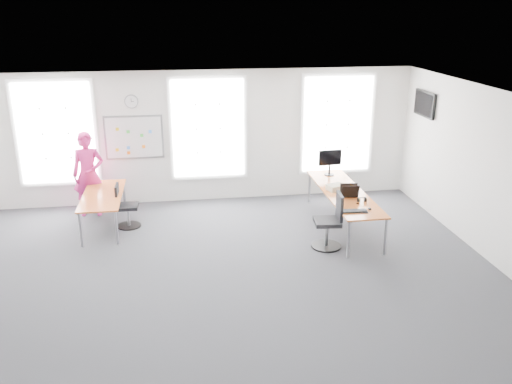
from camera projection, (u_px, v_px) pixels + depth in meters
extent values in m
plane|color=#2A2A2F|center=(209.00, 281.00, 9.00)|extent=(10.00, 10.00, 0.00)
plane|color=white|center=(203.00, 100.00, 8.01)|extent=(10.00, 10.00, 0.00)
plane|color=white|center=(195.00, 137.00, 12.24)|extent=(10.00, 0.00, 10.00)
plane|color=white|center=(235.00, 346.00, 4.77)|extent=(10.00, 0.00, 10.00)
plane|color=white|center=(500.00, 181.00, 9.21)|extent=(0.00, 10.00, 10.00)
cube|color=white|center=(56.00, 133.00, 11.72)|extent=(1.60, 0.06, 2.20)
cube|color=white|center=(208.00, 128.00, 12.19)|extent=(1.60, 0.06, 2.20)
cube|color=white|center=(337.00, 124.00, 12.61)|extent=(1.60, 0.06, 2.20)
cube|color=#D75E20|center=(344.00, 192.00, 11.02)|extent=(0.81, 3.04, 0.03)
cylinder|color=gray|center=(349.00, 239.00, 9.73)|extent=(0.05, 0.05, 0.71)
cylinder|color=gray|center=(385.00, 237.00, 9.82)|extent=(0.05, 0.05, 0.71)
cylinder|color=gray|center=(309.00, 188.00, 12.45)|extent=(0.05, 0.05, 0.71)
cylinder|color=gray|center=(338.00, 186.00, 12.55)|extent=(0.05, 0.05, 0.71)
cube|color=#D75E20|center=(103.00, 195.00, 10.94)|extent=(0.78, 1.95, 0.03)
cylinder|color=gray|center=(81.00, 230.00, 10.16)|extent=(0.05, 0.05, 0.68)
cylinder|color=gray|center=(117.00, 228.00, 10.25)|extent=(0.05, 0.05, 0.68)
cylinder|color=gray|center=(93.00, 197.00, 11.87)|extent=(0.05, 0.05, 0.68)
cylinder|color=gray|center=(124.00, 196.00, 11.96)|extent=(0.05, 0.05, 0.68)
cylinder|color=black|center=(326.00, 246.00, 10.25)|extent=(0.56, 0.56, 0.03)
cylinder|color=gray|center=(327.00, 234.00, 10.17)|extent=(0.07, 0.07, 0.46)
cube|color=black|center=(327.00, 222.00, 10.09)|extent=(0.52, 0.52, 0.08)
cube|color=black|center=(340.00, 206.00, 10.00)|extent=(0.10, 0.46, 0.49)
cylinder|color=black|center=(129.00, 226.00, 11.19)|extent=(0.49, 0.49, 0.03)
cylinder|color=gray|center=(128.00, 216.00, 11.12)|extent=(0.06, 0.06, 0.39)
cube|color=black|center=(128.00, 206.00, 11.05)|extent=(0.42, 0.42, 0.07)
cube|color=black|center=(117.00, 195.00, 10.94)|extent=(0.05, 0.39, 0.42)
imported|color=#C0206B|center=(89.00, 174.00, 11.54)|extent=(0.67, 0.45, 1.83)
cube|color=silver|center=(134.00, 137.00, 12.00)|extent=(1.20, 0.03, 0.90)
cylinder|color=gray|center=(131.00, 101.00, 11.74)|extent=(0.30, 0.04, 0.30)
cube|color=black|center=(425.00, 104.00, 11.74)|extent=(0.06, 0.90, 0.55)
cube|color=black|center=(355.00, 211.00, 9.94)|extent=(0.48, 0.23, 0.02)
ellipsoid|color=black|center=(370.00, 209.00, 10.03)|extent=(0.07, 0.10, 0.04)
cylinder|color=black|center=(358.00, 204.00, 10.34)|extent=(0.06, 0.06, 0.01)
cylinder|color=black|center=(359.00, 200.00, 10.41)|extent=(0.04, 0.09, 0.09)
cylinder|color=black|center=(365.00, 200.00, 10.43)|extent=(0.04, 0.09, 0.09)
cylinder|color=gold|center=(359.00, 200.00, 10.41)|extent=(0.01, 0.09, 0.09)
cube|color=black|center=(362.00, 198.00, 10.40)|extent=(0.15, 0.02, 0.01)
cube|color=black|center=(349.00, 190.00, 10.66)|extent=(0.35, 0.11, 0.28)
cube|color=#E54900|center=(350.00, 192.00, 10.59)|extent=(0.33, 0.13, 0.26)
cube|color=black|center=(350.00, 192.00, 10.57)|extent=(0.35, 0.13, 0.27)
cube|color=beige|center=(336.00, 187.00, 11.08)|extent=(0.40, 0.35, 0.12)
cylinder|color=black|center=(329.00, 175.00, 12.08)|extent=(0.21, 0.21, 0.02)
cylinder|color=black|center=(329.00, 170.00, 12.04)|extent=(0.04, 0.04, 0.21)
cube|color=black|center=(330.00, 158.00, 11.93)|extent=(0.52, 0.08, 0.35)
cube|color=black|center=(330.00, 158.00, 11.92)|extent=(0.48, 0.05, 0.31)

